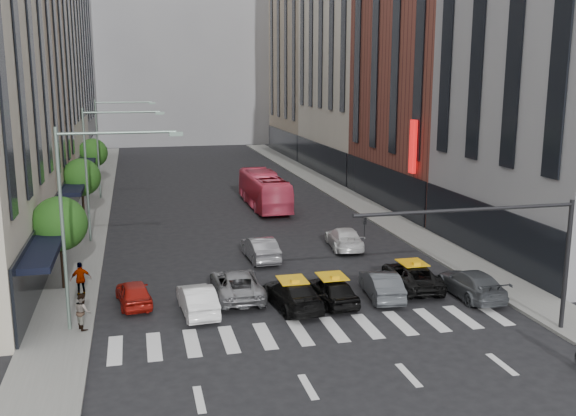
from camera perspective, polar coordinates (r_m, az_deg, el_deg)
ground at (r=28.11m, az=3.88°, el=-11.95°), size 160.00×160.00×0.00m
sidewalk_left at (r=55.78m, az=-17.07°, el=-0.37°), size 3.00×96.00×0.15m
sidewalk_right at (r=58.92m, az=5.83°, el=0.72°), size 3.00×96.00×0.15m
building_left_b at (r=53.31m, az=-24.00°, el=11.53°), size 8.00×16.00×24.00m
building_left_c at (r=71.43m, az=-21.82°, el=16.34°), size 8.00×20.00×36.00m
building_left_d at (r=90.06m, az=-19.99°, el=13.43°), size 8.00×18.00×30.00m
building_right_b at (r=57.22m, az=12.48°, el=13.20°), size 8.00×18.00×26.00m
building_right_d at (r=92.94m, az=1.96°, el=13.41°), size 8.00×18.00×28.00m
building_far at (r=110.00m, az=-9.83°, el=15.08°), size 30.00×10.00×36.00m
tree_near at (r=35.57m, az=-19.65°, el=-1.34°), size 2.88×2.88×4.95m
tree_mid at (r=51.24m, az=-17.89°, el=2.61°), size 2.88×2.88×4.95m
tree_far at (r=67.07m, az=-16.95°, el=4.70°), size 2.88×2.88×4.95m
streetlamp_near at (r=29.10m, az=-17.69°, el=0.53°), size 5.38×0.25×9.00m
streetlamp_mid at (r=44.90m, az=-16.35°, el=4.39°), size 5.38×0.25×9.00m
streetlamp_far at (r=60.80m, az=-15.71°, el=6.23°), size 5.38×0.25×9.00m
traffic_signal at (r=29.00m, az=19.30°, el=-2.51°), size 10.10×0.20×6.00m
liberty_sign at (r=49.27m, az=11.05°, el=5.37°), size 0.30×0.70×4.00m
car_red at (r=33.11m, az=-13.55°, el=-7.34°), size 1.99×3.94×1.29m
car_white_front at (r=31.44m, az=-8.05°, el=-8.04°), size 1.77×4.35×1.40m
car_silver at (r=33.34m, az=-4.58°, el=-6.76°), size 2.51×5.27×1.45m
taxi_left at (r=31.87m, az=0.40°, el=-7.65°), size 2.55×5.05×1.41m
taxi_center at (r=32.49m, az=3.92°, el=-7.29°), size 1.99×4.24×1.40m
car_grey_mid at (r=33.58m, az=8.31°, el=-6.74°), size 2.03×4.45×1.42m
taxi_right at (r=35.32m, az=10.94°, el=-5.92°), size 2.82×5.23×1.39m
car_grey_curb at (r=34.68m, az=15.94°, el=-6.48°), size 2.00×4.89×1.42m
car_row2_left at (r=39.82m, az=-2.49°, el=-3.62°), size 1.79×4.57×1.48m
car_row2_right at (r=42.66m, az=5.02°, el=-2.67°), size 2.49×5.00×1.39m
bus at (r=55.43m, az=-2.13°, el=1.59°), size 2.65×10.92×3.04m
pedestrian_near at (r=30.30m, az=-17.80°, el=-8.73°), size 0.88×0.98×1.66m
pedestrian_far at (r=34.67m, az=-17.94°, el=-6.03°), size 1.12×0.66×1.79m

